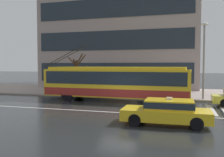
% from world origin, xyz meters
% --- Properties ---
extents(ground_plane, '(160.00, 160.00, 0.00)m').
position_xyz_m(ground_plane, '(0.00, 0.00, 0.00)').
color(ground_plane, '#212426').
extents(sidewalk_slab, '(80.00, 10.00, 0.14)m').
position_xyz_m(sidewalk_slab, '(0.00, 10.01, 0.07)').
color(sidewalk_slab, gray).
rests_on(sidewalk_slab, ground_plane).
extents(crosswalk_stripe_edge_near, '(0.44, 4.40, 0.01)m').
position_xyz_m(crosswalk_stripe_edge_near, '(6.05, 1.50, 0.00)').
color(crosswalk_stripe_edge_near, beige).
rests_on(crosswalk_stripe_edge_near, ground_plane).
extents(lane_centre_line, '(72.00, 0.14, 0.01)m').
position_xyz_m(lane_centre_line, '(0.00, -1.20, 0.00)').
color(lane_centre_line, silver).
rests_on(lane_centre_line, ground_plane).
extents(trolleybus, '(12.57, 2.89, 4.80)m').
position_xyz_m(trolleybus, '(-1.13, 3.41, 1.56)').
color(trolleybus, yellow).
rests_on(trolleybus, ground_plane).
extents(taxi_oncoming_near, '(4.39, 1.85, 1.39)m').
position_xyz_m(taxi_oncoming_near, '(3.49, -3.59, 0.70)').
color(taxi_oncoming_near, yellow).
rests_on(taxi_oncoming_near, ground_plane).
extents(bus_shelter, '(4.08, 1.65, 2.66)m').
position_xyz_m(bus_shelter, '(-1.96, 7.09, 2.12)').
color(bus_shelter, gray).
rests_on(bus_shelter, sidewalk_slab).
extents(pedestrian_at_shelter, '(0.40, 0.40, 1.66)m').
position_xyz_m(pedestrian_at_shelter, '(-2.75, 7.84, 1.12)').
color(pedestrian_at_shelter, black).
rests_on(pedestrian_at_shelter, sidewalk_slab).
extents(pedestrian_approaching_curb, '(1.45, 1.45, 2.05)m').
position_xyz_m(pedestrian_approaching_curb, '(-1.20, 7.75, 1.79)').
color(pedestrian_approaching_curb, brown).
rests_on(pedestrian_approaching_curb, sidewalk_slab).
extents(street_lamp, '(0.60, 0.32, 6.34)m').
position_xyz_m(street_lamp, '(5.84, 5.81, 3.91)').
color(street_lamp, gray).
rests_on(street_lamp, sidewalk_slab).
extents(street_tree_bare, '(2.26, 1.27, 3.99)m').
position_xyz_m(street_tree_bare, '(-6.27, 7.26, 2.21)').
color(street_tree_bare, '#4E3926').
rests_on(street_tree_bare, sidewalk_slab).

